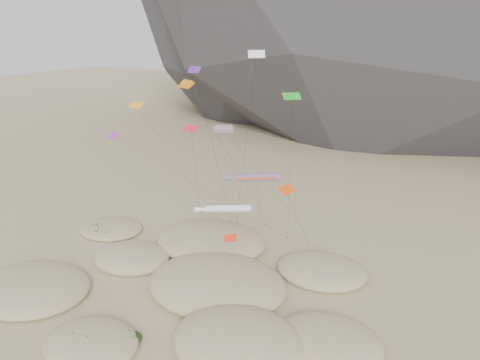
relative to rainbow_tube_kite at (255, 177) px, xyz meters
name	(u,v)px	position (x,y,z in m)	size (l,w,h in m)	color
ground	(172,303)	(-5.58, -10.57, -13.23)	(500.00, 500.00, 0.00)	#CCB789
dunes	(192,281)	(-5.48, -6.35, -12.52)	(49.71, 36.83, 3.90)	#CCB789
dune_grass	(170,283)	(-7.53, -8.16, -12.42)	(43.53, 27.90, 1.46)	black
kite_stakes	(263,233)	(-3.97, 11.69, -13.08)	(21.32, 6.72, 0.30)	#3F2D1E
rainbow_tube_kite	(255,177)	(0.00, 0.00, 0.00)	(7.50, 13.22, 14.04)	#E44318
white_tube_kite	(224,209)	(-4.00, -0.49, -4.66)	(8.70, 16.01, 9.31)	silver
orange_parafoil	(187,86)	(-10.73, 2.08, 10.20)	(7.97, 14.98, 24.21)	orange
multi_parafoil	(225,131)	(-3.04, -1.82, 5.83)	(5.84, 18.84, 19.79)	#FE2B1A
delta_kites	(213,128)	(-5.98, 0.32, 5.44)	(27.13, 22.24, 27.98)	purple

